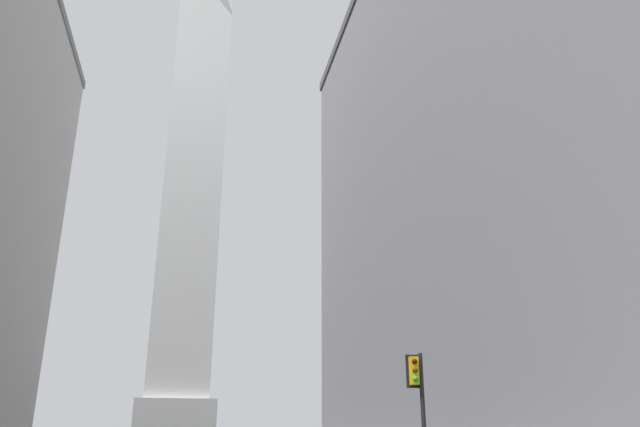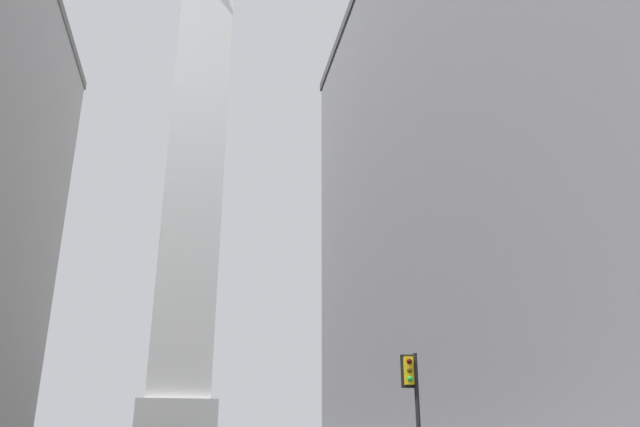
{
  "view_description": "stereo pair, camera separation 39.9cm",
  "coord_description": "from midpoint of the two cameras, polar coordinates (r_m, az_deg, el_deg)",
  "views": [
    {
      "loc": [
        1.39,
        -2.26,
        1.85
      ],
      "look_at": [
        12.54,
        52.83,
        22.41
      ],
      "focal_mm": 35.0,
      "sensor_mm": 36.0,
      "label": 1
    },
    {
      "loc": [
        1.79,
        -2.34,
        1.85
      ],
      "look_at": [
        12.54,
        52.83,
        22.41
      ],
      "focal_mm": 35.0,
      "sensor_mm": 36.0,
      "label": 2
    }
  ],
  "objects": [
    {
      "name": "building_right",
      "position": [
        43.13,
        25.58,
        5.17
      ],
      "size": [
        27.9,
        51.45,
        37.6
      ],
      "color": "slate",
      "rests_on": "ground_plane"
    },
    {
      "name": "traffic_light_mid_right",
      "position": [
        26.11,
        8.58,
        -16.37
      ],
      "size": [
        0.76,
        0.52,
        5.22
      ],
      "color": "black",
      "rests_on": "ground_plane"
    },
    {
      "name": "obelisk",
      "position": [
        86.89,
        -11.58,
        3.43
      ],
      "size": [
        9.3,
        9.3,
        75.01
      ],
      "color": "silver",
      "rests_on": "ground_plane"
    }
  ]
}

